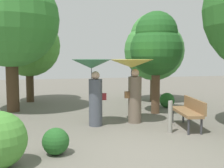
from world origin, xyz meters
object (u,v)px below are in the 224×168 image
at_px(tree_near_right, 156,45).
at_px(tree_far_back, 154,46).
at_px(tree_near_left, 29,41).
at_px(tree_mid_left, 10,10).
at_px(person_left, 93,79).
at_px(path_marker_post, 170,117).
at_px(park_bench, 189,110).
at_px(person_right, 133,76).

relative_size(tree_near_right, tree_far_back, 0.91).
distance_m(tree_near_left, tree_near_right, 5.76).
xyz_separation_m(tree_near_right, tree_far_back, (0.97, 2.53, 0.05)).
bearing_deg(tree_mid_left, person_left, -48.70).
bearing_deg(person_left, tree_near_left, 13.34).
height_order(tree_near_left, tree_near_right, tree_near_left).
height_order(tree_near_left, tree_mid_left, tree_mid_left).
bearing_deg(tree_mid_left, tree_far_back, 9.45).
distance_m(tree_near_right, tree_far_back, 2.71).
relative_size(tree_near_right, path_marker_post, 4.18).
distance_m(park_bench, tree_mid_left, 6.98).
xyz_separation_m(person_right, tree_far_back, (2.21, 3.69, 1.05)).
relative_size(park_bench, tree_near_left, 0.37).
bearing_deg(person_right, path_marker_post, -163.58).
xyz_separation_m(tree_near_left, path_marker_post, (3.79, -6.17, -2.27)).
xyz_separation_m(person_right, tree_near_right, (1.24, 1.16, 1.00)).
bearing_deg(person_right, person_left, 86.69).
distance_m(park_bench, tree_far_back, 5.15).
bearing_deg(tree_near_left, tree_near_right, -39.83).
xyz_separation_m(tree_mid_left, tree_far_back, (5.90, 0.98, -1.17)).
bearing_deg(tree_far_back, tree_near_right, -111.05).
bearing_deg(tree_near_right, tree_mid_left, 162.62).
xyz_separation_m(tree_near_left, tree_far_back, (5.39, -1.16, -0.23)).
distance_m(tree_near_left, path_marker_post, 7.59).
bearing_deg(person_left, path_marker_post, -131.92).
bearing_deg(park_bench, person_left, -100.60).
bearing_deg(tree_near_left, person_right, -56.75).
bearing_deg(path_marker_post, tree_mid_left, 136.84).
bearing_deg(tree_near_left, path_marker_post, -58.48).
bearing_deg(park_bench, path_marker_post, -56.97).
distance_m(person_right, tree_far_back, 4.43).
xyz_separation_m(person_right, tree_mid_left, (-3.69, 2.71, 2.21)).
height_order(person_right, tree_mid_left, tree_mid_left).
xyz_separation_m(park_bench, tree_near_left, (-4.52, 5.84, 2.19)).
distance_m(person_left, tree_near_right, 2.96).
xyz_separation_m(person_right, tree_near_left, (-3.18, 4.85, 1.28)).
relative_size(tree_near_left, tree_mid_left, 0.75).
bearing_deg(tree_far_back, tree_mid_left, -170.55).
height_order(person_left, park_bench, person_left).
xyz_separation_m(tree_near_right, path_marker_post, (-0.63, -2.49, -2.00)).
bearing_deg(person_left, tree_near_right, -70.93).
bearing_deg(tree_near_left, tree_far_back, -12.13).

